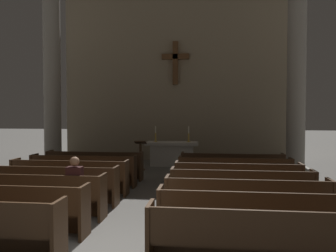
{
  "coord_description": "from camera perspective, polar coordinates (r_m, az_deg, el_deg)",
  "views": [
    {
      "loc": [
        1.5,
        -4.77,
        2.23
      ],
      "look_at": [
        0.0,
        8.0,
        1.73
      ],
      "focal_mm": 36.45,
      "sensor_mm": 36.0,
      "label": 1
    }
  ],
  "objects": [
    {
      "name": "apse_with_cross",
      "position": [
        16.12,
        1.33,
        8.92
      ],
      "size": [
        10.58,
        0.49,
        8.22
      ],
      "color": "gray",
      "rests_on": "ground"
    },
    {
      "name": "lone_worshipper",
      "position": [
        7.54,
        -15.08,
        -9.63
      ],
      "size": [
        0.32,
        0.43,
        1.32
      ],
      "color": "#26262B",
      "rests_on": "ground"
    },
    {
      "name": "pew_left_row_7",
      "position": [
        11.73,
        -12.18,
        -6.43
      ],
      "size": [
        3.23,
        0.5,
        0.95
      ],
      "color": "#422B19",
      "rests_on": "ground"
    },
    {
      "name": "pew_right_row_2",
      "position": [
        6.08,
        14.13,
        -14.62
      ],
      "size": [
        3.23,
        0.5,
        0.95
      ],
      "color": "#422B19",
      "rests_on": "ground"
    },
    {
      "name": "candlestick_left",
      "position": [
        14.41,
        -2.1,
        -1.8
      ],
      "size": [
        0.16,
        0.16,
        0.66
      ],
      "color": "#B79338",
      "rests_on": "altar"
    },
    {
      "name": "pew_right_row_4",
      "position": [
        8.08,
        12.19,
        -10.36
      ],
      "size": [
        3.23,
        0.5,
        0.95
      ],
      "color": "#422B19",
      "rests_on": "ground"
    },
    {
      "name": "altar",
      "position": [
        14.39,
        0.67,
        -4.55
      ],
      "size": [
        2.2,
        0.9,
        1.01
      ],
      "color": "#BCB7AD",
      "rests_on": "ground"
    },
    {
      "name": "pew_left_row_2",
      "position": [
        7.11,
        -26.19,
        -12.3
      ],
      "size": [
        3.23,
        0.5,
        0.95
      ],
      "color": "#422B19",
      "rests_on": "ground"
    },
    {
      "name": "pew_right_row_3",
      "position": [
        7.07,
        13.02,
        -12.19
      ],
      "size": [
        3.23,
        0.5,
        0.95
      ],
      "color": "#422B19",
      "rests_on": "ground"
    },
    {
      "name": "pew_right_row_1",
      "position": [
        5.1,
        15.72,
        -17.97
      ],
      "size": [
        3.23,
        0.5,
        0.95
      ],
      "color": "#422B19",
      "rests_on": "ground"
    },
    {
      "name": "pew_right_row_5",
      "position": [
        9.1,
        11.55,
        -8.94
      ],
      "size": [
        3.23,
        0.5,
        0.95
      ],
      "color": "#422B19",
      "rests_on": "ground"
    },
    {
      "name": "pew_right_row_6",
      "position": [
        10.12,
        11.05,
        -7.8
      ],
      "size": [
        3.23,
        0.5,
        0.95
      ],
      "color": "#422B19",
      "rests_on": "ground"
    },
    {
      "name": "column_right_second",
      "position": [
        13.62,
        20.68,
        7.97
      ],
      "size": [
        1.01,
        1.01,
        7.43
      ],
      "color": "#9E998E",
      "rests_on": "ground"
    },
    {
      "name": "pew_left_row_6",
      "position": [
        10.76,
        -13.99,
        -7.22
      ],
      "size": [
        3.23,
        0.5,
        0.95
      ],
      "color": "#422B19",
      "rests_on": "ground"
    },
    {
      "name": "pew_right_row_7",
      "position": [
        11.14,
        10.64,
        -6.88
      ],
      "size": [
        3.23,
        0.5,
        0.95
      ],
      "color": "#422B19",
      "rests_on": "ground"
    },
    {
      "name": "pew_left_row_4",
      "position": [
        8.88,
        -18.79,
        -9.29
      ],
      "size": [
        3.23,
        0.5,
        0.95
      ],
      "color": "#422B19",
      "rests_on": "ground"
    },
    {
      "name": "pew_left_row_5",
      "position": [
        9.81,
        -16.15,
        -8.16
      ],
      "size": [
        3.23,
        0.5,
        0.95
      ],
      "color": "#422B19",
      "rests_on": "ground"
    },
    {
      "name": "candlestick_right",
      "position": [
        14.27,
        3.47,
        -1.85
      ],
      "size": [
        0.16,
        0.16,
        0.66
      ],
      "color": "#B79338",
      "rests_on": "altar"
    },
    {
      "name": "column_left_second",
      "position": [
        14.63,
        -18.81,
        7.59
      ],
      "size": [
        1.01,
        1.01,
        7.43
      ],
      "color": "#9E998E",
      "rests_on": "ground"
    },
    {
      "name": "lectern",
      "position": [
        13.38,
        -4.62,
        -5.01
      ],
      "size": [
        0.44,
        0.36,
        1.15
      ],
      "color": "#422B19",
      "rests_on": "ground"
    },
    {
      "name": "pew_left_row_3",
      "position": [
        7.98,
        -22.06,
        -10.65
      ],
      "size": [
        3.23,
        0.5,
        0.95
      ],
      "color": "#422B19",
      "rests_on": "ground"
    }
  ]
}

